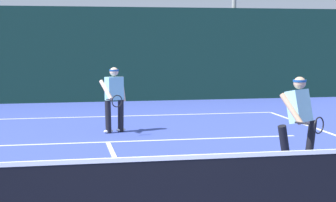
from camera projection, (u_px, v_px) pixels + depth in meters
The scene contains 7 objects.
court_line_baseline_far at pixel (96, 117), 16.50m from camera, with size 10.85×0.10×0.01m, color white.
court_line_service at pixel (108, 142), 12.46m from camera, with size 8.85×0.10×0.01m, color white.
court_line_centre at pixel (123, 177), 9.28m from camera, with size 0.10×6.40×0.01m, color white.
tennis_net at pixel (155, 201), 6.09m from camera, with size 11.89×0.09×1.09m.
player_near at pixel (299, 118), 9.91m from camera, with size 1.02×1.09×1.64m.
player_far at pixel (114, 97), 13.65m from camera, with size 0.68×0.92×1.61m.
back_fence_windscreen at pixel (89, 55), 20.21m from camera, with size 19.54×0.12×3.45m, color #113027.
Camera 1 is at (-0.96, -5.86, 2.30)m, focal length 59.70 mm.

